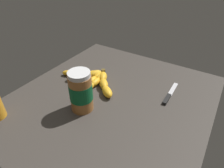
{
  "coord_description": "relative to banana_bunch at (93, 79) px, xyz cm",
  "views": [
    {
      "loc": [
        -53.7,
        -34.62,
        51.94
      ],
      "look_at": [
        4.55,
        2.13,
        4.03
      ],
      "focal_mm": 31.2,
      "sensor_mm": 36.0,
      "label": 1
    }
  ],
  "objects": [
    {
      "name": "butter_knife",
      "position": [
        9.32,
        -34.08,
        -1.23
      ],
      "size": [
        17.79,
        2.13,
        1.2
      ],
      "color": "silver",
      "rests_on": "ground_plane"
    },
    {
      "name": "ground_plane",
      "position": [
        -5.91,
        -13.75,
        -3.84
      ],
      "size": [
        87.04,
        78.41,
        4.28
      ],
      "primitive_type": "cube",
      "color": "#38332D"
    },
    {
      "name": "peanut_butter_jar",
      "position": [
        -16.76,
        -7.57,
        6.52
      ],
      "size": [
        8.8,
        8.8,
        16.61
      ],
      "color": "#9E602D",
      "rests_on": "ground_plane"
    },
    {
      "name": "banana_bunch",
      "position": [
        0.0,
        0.0,
        0.0
      ],
      "size": [
        18.4,
        32.57,
        3.76
      ],
      "color": "gold",
      "rests_on": "ground_plane"
    }
  ]
}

